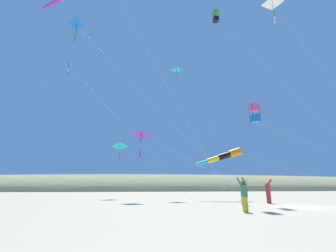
{
  "coord_description": "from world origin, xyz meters",
  "views": [
    {
      "loc": [
        -14.73,
        11.19,
        1.4
      ],
      "look_at": [
        6.46,
        8.42,
        7.02
      ],
      "focal_mm": 24.29,
      "sensor_mm": 36.0,
      "label": 1
    }
  ],
  "objects_px": {
    "person_child_green_jacket": "(244,193)",
    "kite_delta_checkered_midright": "(69,65)",
    "kite_box_green_low_center": "(255,113)",
    "kite_delta_yellow_midlevel": "(177,70)",
    "kite_windsock_white_trailing": "(225,156)",
    "kite_box_red_high_left": "(216,16)",
    "person_child_grey_jacket": "(243,191)",
    "kite_delta_long_streamer_right": "(77,25)",
    "kite_delta_blue_topmost": "(142,135)",
    "person_adult_flyer": "(268,190)",
    "kite_delta_magenta_far_left": "(120,147)",
    "kite_delta_small_distant": "(273,4)"
  },
  "relations": [
    {
      "from": "person_child_grey_jacket",
      "to": "kite_delta_blue_topmost",
      "type": "distance_m",
      "value": 10.6
    },
    {
      "from": "person_adult_flyer",
      "to": "kite_box_red_high_left",
      "type": "bearing_deg",
      "value": 19.77
    },
    {
      "from": "person_child_grey_jacket",
      "to": "kite_box_green_low_center",
      "type": "height_order",
      "value": "kite_box_green_low_center"
    },
    {
      "from": "kite_delta_yellow_midlevel",
      "to": "person_child_green_jacket",
      "type": "bearing_deg",
      "value": -176.76
    },
    {
      "from": "person_child_green_jacket",
      "to": "kite_delta_blue_topmost",
      "type": "relative_size",
      "value": 0.19
    },
    {
      "from": "kite_delta_yellow_midlevel",
      "to": "kite_box_red_high_left",
      "type": "bearing_deg",
      "value": -145.95
    },
    {
      "from": "person_adult_flyer",
      "to": "kite_delta_small_distant",
      "type": "relative_size",
      "value": 0.11
    },
    {
      "from": "person_child_green_jacket",
      "to": "person_child_grey_jacket",
      "type": "xyz_separation_m",
      "value": [
        4.09,
        -1.88,
        -0.01
      ]
    },
    {
      "from": "kite_delta_blue_topmost",
      "to": "kite_delta_checkered_midright",
      "type": "height_order",
      "value": "kite_delta_checkered_midright"
    },
    {
      "from": "kite_delta_checkered_midright",
      "to": "kite_box_red_high_left",
      "type": "xyz_separation_m",
      "value": [
        0.3,
        -16.52,
        8.14
      ]
    },
    {
      "from": "person_adult_flyer",
      "to": "kite_box_red_high_left",
      "type": "xyz_separation_m",
      "value": [
        4.71,
        1.69,
        20.75
      ]
    },
    {
      "from": "person_child_green_jacket",
      "to": "kite_delta_checkered_midright",
      "type": "bearing_deg",
      "value": 53.27
    },
    {
      "from": "person_adult_flyer",
      "to": "kite_delta_blue_topmost",
      "type": "height_order",
      "value": "kite_delta_blue_topmost"
    },
    {
      "from": "kite_delta_blue_topmost",
      "to": "kite_delta_yellow_midlevel",
      "type": "relative_size",
      "value": 0.56
    },
    {
      "from": "kite_box_green_low_center",
      "to": "kite_delta_yellow_midlevel",
      "type": "distance_m",
      "value": 15.91
    },
    {
      "from": "kite_delta_blue_topmost",
      "to": "kite_delta_yellow_midlevel",
      "type": "distance_m",
      "value": 13.86
    },
    {
      "from": "kite_box_green_low_center",
      "to": "kite_delta_small_distant",
      "type": "relative_size",
      "value": 0.62
    },
    {
      "from": "kite_delta_long_streamer_right",
      "to": "kite_box_red_high_left",
      "type": "distance_m",
      "value": 16.83
    },
    {
      "from": "kite_delta_checkered_midright",
      "to": "kite_box_red_high_left",
      "type": "height_order",
      "value": "kite_box_red_high_left"
    },
    {
      "from": "kite_delta_blue_topmost",
      "to": "kite_box_green_low_center",
      "type": "distance_m",
      "value": 10.59
    },
    {
      "from": "person_child_grey_jacket",
      "to": "kite_delta_long_streamer_right",
      "type": "distance_m",
      "value": 19.93
    },
    {
      "from": "person_adult_flyer",
      "to": "kite_windsock_white_trailing",
      "type": "xyz_separation_m",
      "value": [
        4.26,
        1.84,
        3.32
      ]
    },
    {
      "from": "person_adult_flyer",
      "to": "person_child_grey_jacket",
      "type": "height_order",
      "value": "person_adult_flyer"
    },
    {
      "from": "kite_delta_yellow_midlevel",
      "to": "kite_delta_magenta_far_left",
      "type": "relative_size",
      "value": 1.4
    },
    {
      "from": "kite_box_red_high_left",
      "to": "person_child_grey_jacket",
      "type": "bearing_deg",
      "value": 169.16
    },
    {
      "from": "kite_box_red_high_left",
      "to": "kite_delta_magenta_far_left",
      "type": "bearing_deg",
      "value": 67.72
    },
    {
      "from": "kite_windsock_white_trailing",
      "to": "kite_delta_magenta_far_left",
      "type": "height_order",
      "value": "kite_delta_magenta_far_left"
    },
    {
      "from": "person_child_green_jacket",
      "to": "kite_windsock_white_trailing",
      "type": "height_order",
      "value": "kite_windsock_white_trailing"
    },
    {
      "from": "kite_delta_blue_topmost",
      "to": "kite_delta_yellow_midlevel",
      "type": "height_order",
      "value": "kite_delta_yellow_midlevel"
    },
    {
      "from": "person_child_green_jacket",
      "to": "person_child_grey_jacket",
      "type": "relative_size",
      "value": 1.01
    },
    {
      "from": "kite_delta_magenta_far_left",
      "to": "kite_box_green_low_center",
      "type": "bearing_deg",
      "value": -130.71
    },
    {
      "from": "kite_delta_yellow_midlevel",
      "to": "kite_delta_small_distant",
      "type": "height_order",
      "value": "kite_delta_small_distant"
    },
    {
      "from": "person_adult_flyer",
      "to": "kite_delta_yellow_midlevel",
      "type": "distance_m",
      "value": 20.19
    },
    {
      "from": "person_child_grey_jacket",
      "to": "kite_delta_blue_topmost",
      "type": "relative_size",
      "value": 0.19
    },
    {
      "from": "kite_delta_blue_topmost",
      "to": "kite_delta_yellow_midlevel",
      "type": "xyz_separation_m",
      "value": [
        6.86,
        -4.77,
        11.05
      ]
    },
    {
      "from": "person_child_grey_jacket",
      "to": "kite_delta_yellow_midlevel",
      "type": "bearing_deg",
      "value": 12.97
    },
    {
      "from": "kite_delta_long_streamer_right",
      "to": "kite_delta_yellow_midlevel",
      "type": "xyz_separation_m",
      "value": [
        10.41,
        -10.89,
        1.88
      ]
    },
    {
      "from": "person_child_green_jacket",
      "to": "kite_delta_checkered_midright",
      "type": "xyz_separation_m",
      "value": [
        10.03,
        13.45,
        12.65
      ]
    },
    {
      "from": "kite_delta_small_distant",
      "to": "kite_delta_long_streamer_right",
      "type": "bearing_deg",
      "value": 83.59
    },
    {
      "from": "kite_delta_magenta_far_left",
      "to": "person_adult_flyer",
      "type": "bearing_deg",
      "value": -125.76
    },
    {
      "from": "kite_windsock_white_trailing",
      "to": "kite_box_red_high_left",
      "type": "distance_m",
      "value": 17.43
    },
    {
      "from": "person_child_grey_jacket",
      "to": "kite_box_green_low_center",
      "type": "bearing_deg",
      "value": -71.93
    },
    {
      "from": "kite_delta_long_streamer_right",
      "to": "kite_delta_blue_topmost",
      "type": "bearing_deg",
      "value": -59.92
    },
    {
      "from": "kite_delta_yellow_midlevel",
      "to": "kite_delta_small_distant",
      "type": "relative_size",
      "value": 0.96
    },
    {
      "from": "person_child_green_jacket",
      "to": "kite_delta_blue_topmost",
      "type": "distance_m",
      "value": 12.14
    },
    {
      "from": "person_child_grey_jacket",
      "to": "kite_delta_checkered_midright",
      "type": "bearing_deg",
      "value": 68.81
    },
    {
      "from": "kite_delta_magenta_far_left",
      "to": "kite_delta_checkered_midright",
      "type": "bearing_deg",
      "value": 132.9
    },
    {
      "from": "kite_windsock_white_trailing",
      "to": "kite_delta_small_distant",
      "type": "bearing_deg",
      "value": -151.88
    },
    {
      "from": "kite_box_red_high_left",
      "to": "person_adult_flyer",
      "type": "bearing_deg",
      "value": -160.23
    },
    {
      "from": "kite_delta_checkered_midright",
      "to": "kite_windsock_white_trailing",
      "type": "relative_size",
      "value": 1.04
    }
  ]
}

